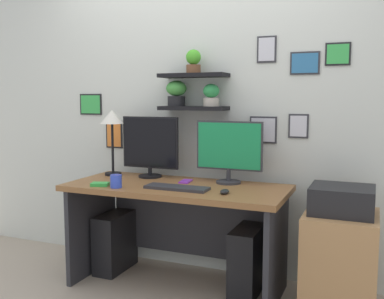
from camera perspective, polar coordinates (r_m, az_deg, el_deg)
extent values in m
plane|color=tan|center=(3.39, -1.97, -17.09)|extent=(8.00, 8.00, 0.00)
cube|color=silver|center=(3.51, 0.94, 6.39)|extent=(4.40, 0.04, 2.70)
cube|color=black|center=(3.40, 0.19, 5.31)|extent=(0.52, 0.20, 0.03)
cube|color=black|center=(3.40, 0.19, 9.47)|extent=(0.52, 0.20, 0.03)
cylinder|color=black|center=(3.46, -2.02, 6.22)|extent=(0.13, 0.13, 0.08)
ellipsoid|color=green|center=(3.46, -2.03, 7.83)|extent=(0.16, 0.16, 0.12)
cylinder|color=#B2A899|center=(3.35, 2.47, 6.09)|extent=(0.12, 0.12, 0.06)
ellipsoid|color=green|center=(3.35, 2.47, 7.52)|extent=(0.12, 0.12, 0.10)
cylinder|color=brown|center=(3.41, 0.19, 10.26)|extent=(0.11, 0.11, 0.06)
ellipsoid|color=green|center=(3.41, 0.19, 11.74)|extent=(0.11, 0.11, 0.11)
cube|color=#2D2D33|center=(3.34, 9.11, 2.51)|extent=(0.20, 0.02, 0.20)
cube|color=silver|center=(3.33, 9.07, 2.50)|extent=(0.18, 0.00, 0.17)
cube|color=#2D2D33|center=(3.29, 14.26, 10.66)|extent=(0.21, 0.02, 0.16)
cube|color=teal|center=(3.28, 14.24, 10.68)|extent=(0.18, 0.00, 0.14)
cube|color=black|center=(3.85, -9.90, 1.92)|extent=(0.16, 0.02, 0.23)
cube|color=orange|center=(3.85, -9.97, 1.90)|extent=(0.13, 0.00, 0.21)
cube|color=black|center=(3.27, 18.18, 11.53)|extent=(0.17, 0.02, 0.16)
cube|color=green|center=(3.26, 18.17, 11.54)|extent=(0.14, 0.00, 0.13)
cube|color=#2D2D33|center=(3.35, 9.55, 12.52)|extent=(0.14, 0.02, 0.19)
cube|color=silver|center=(3.34, 9.52, 12.54)|extent=(0.12, 0.00, 0.17)
cube|color=black|center=(3.97, -12.80, 5.66)|extent=(0.22, 0.02, 0.18)
cube|color=green|center=(3.96, -12.88, 5.65)|extent=(0.19, 0.00, 0.16)
cube|color=#2D2D33|center=(3.29, 13.48, 2.94)|extent=(0.14, 0.02, 0.17)
cube|color=silver|center=(3.28, 13.46, 2.93)|extent=(0.12, 0.00, 0.15)
cube|color=brown|center=(3.17, -2.02, -4.93)|extent=(1.57, 0.68, 0.04)
cube|color=#2D2D33|center=(3.61, -12.64, -9.76)|extent=(0.04, 0.62, 0.71)
cube|color=#2D2D33|center=(3.05, 10.77, -12.81)|extent=(0.04, 0.62, 0.71)
cube|color=#2D2D33|center=(3.52, 0.06, -9.44)|extent=(1.37, 0.02, 0.50)
cylinder|color=black|center=(3.49, -5.39, -3.41)|extent=(0.18, 0.18, 0.02)
cylinder|color=black|center=(3.48, -5.39, -2.73)|extent=(0.03, 0.03, 0.07)
cube|color=black|center=(3.46, -5.36, 0.91)|extent=(0.47, 0.02, 0.40)
cube|color=black|center=(3.45, -5.46, 0.89)|extent=(0.44, 0.00, 0.37)
cylinder|color=#2D2D33|center=(3.24, 4.69, -4.18)|extent=(0.18, 0.18, 0.02)
cylinder|color=#2D2D33|center=(3.23, 4.70, -3.23)|extent=(0.03, 0.03, 0.09)
cube|color=#2D2D33|center=(3.21, 4.79, 0.50)|extent=(0.49, 0.02, 0.35)
cube|color=#198C4C|center=(3.20, 4.72, 0.48)|extent=(0.47, 0.00, 0.33)
cube|color=#2D2D33|center=(3.03, -1.96, -4.91)|extent=(0.44, 0.14, 0.02)
ellipsoid|color=black|center=(2.89, 4.20, -5.39)|extent=(0.06, 0.09, 0.03)
cylinder|color=black|center=(3.62, -10.06, -3.08)|extent=(0.13, 0.13, 0.02)
cylinder|color=black|center=(3.59, -10.13, 0.16)|extent=(0.02, 0.02, 0.39)
cone|color=silver|center=(3.57, -10.21, 4.15)|extent=(0.19, 0.19, 0.11)
cube|color=purple|center=(3.28, -0.81, -4.10)|extent=(0.09, 0.15, 0.01)
cylinder|color=blue|center=(3.11, -9.70, -4.02)|extent=(0.08, 0.08, 0.09)
cube|color=green|center=(3.20, -11.69, -4.37)|extent=(0.14, 0.11, 0.02)
cube|color=tan|center=(3.04, 18.36, -13.72)|extent=(0.44, 0.50, 0.65)
cube|color=black|center=(2.92, 18.66, -6.14)|extent=(0.38, 0.34, 0.17)
cube|color=black|center=(3.66, -9.80, -11.54)|extent=(0.18, 0.40, 0.46)
cube|color=black|center=(3.23, 7.10, -13.93)|extent=(0.18, 0.40, 0.47)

